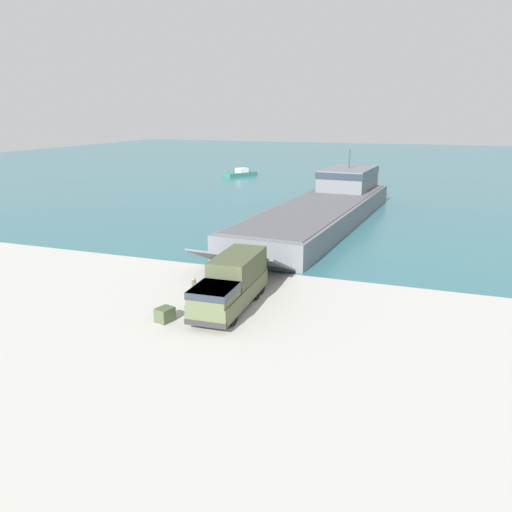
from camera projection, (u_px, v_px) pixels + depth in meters
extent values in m
plane|color=#B7B5AD|center=(236.00, 298.00, 33.41)|extent=(240.00, 240.00, 0.00)
cube|color=#336B75|center=(386.00, 165.00, 120.38)|extent=(240.00, 180.00, 0.01)
cube|color=slate|center=(320.00, 214.00, 55.72)|extent=(10.86, 36.75, 2.22)
cube|color=#56565B|center=(320.00, 204.00, 55.40)|extent=(10.09, 35.26, 0.08)
cube|color=slate|center=(348.00, 179.00, 66.06)|extent=(6.53, 10.54, 2.78)
cube|color=#28333D|center=(349.00, 172.00, 65.83)|extent=(6.71, 10.65, 0.83)
cylinder|color=#3F3F42|center=(349.00, 159.00, 65.35)|extent=(0.16, 0.16, 2.40)
cube|color=#56565B|center=(241.00, 260.00, 37.77)|extent=(7.39, 5.09, 2.17)
cube|color=#566042|center=(231.00, 294.00, 31.53)|extent=(2.80, 8.27, 1.06)
cube|color=#566042|center=(214.00, 294.00, 28.80)|extent=(2.44, 2.87, 0.83)
cube|color=#28333D|center=(214.00, 290.00, 28.74)|extent=(2.52, 2.90, 0.42)
cube|color=#495236|center=(238.00, 267.00, 32.43)|extent=(2.58, 5.28, 1.69)
cube|color=#2D2D2D|center=(206.00, 324.00, 27.97)|extent=(2.54, 0.34, 0.32)
cylinder|color=black|center=(232.00, 315.00, 28.99)|extent=(0.38, 1.24, 1.23)
cylinder|color=black|center=(199.00, 311.00, 29.61)|extent=(0.38, 1.24, 1.23)
cylinder|color=black|center=(256.00, 290.00, 33.13)|extent=(0.38, 1.24, 1.23)
cylinder|color=black|center=(226.00, 287.00, 33.75)|extent=(0.38, 1.24, 1.23)
cylinder|color=black|center=(261.00, 285.00, 34.14)|extent=(0.38, 1.24, 1.23)
cylinder|color=black|center=(232.00, 282.00, 34.75)|extent=(0.38, 1.24, 1.23)
cylinder|color=#566042|center=(194.00, 297.00, 32.48)|extent=(0.14, 0.14, 0.81)
cylinder|color=#566042|center=(194.00, 296.00, 32.66)|extent=(0.14, 0.14, 0.81)
cube|color=#566042|center=(194.00, 286.00, 32.37)|extent=(0.39, 0.50, 0.64)
sphere|color=tan|center=(194.00, 279.00, 32.25)|extent=(0.22, 0.22, 0.22)
cube|color=#2D7060|center=(240.00, 174.00, 98.59)|extent=(5.66, 7.13, 0.74)
cube|color=silver|center=(242.00, 170.00, 98.69)|extent=(2.60, 2.67, 0.81)
cylinder|color=#333338|center=(212.00, 266.00, 39.54)|extent=(0.24, 0.24, 0.51)
sphere|color=#333338|center=(212.00, 262.00, 39.45)|extent=(0.28, 0.28, 0.28)
cube|color=#475638|center=(165.00, 315.00, 29.56)|extent=(1.08, 1.20, 0.84)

